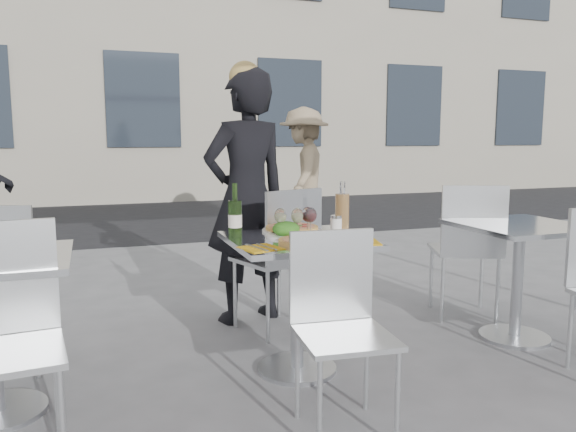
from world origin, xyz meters
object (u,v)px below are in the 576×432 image
object	(u,v)px
woman_diner	(246,198)
pedestrian_b	(304,173)
wineglass_red_a	(307,215)
side_chair_lnear	(2,324)
sugar_shaker	(336,225)
side_table_right	(519,257)
wineglass_white_b	(297,217)
main_table	(297,276)
pizza_far	(292,229)
wine_bottle	(235,217)
napkin_right	(361,242)
side_chair_rfar	(468,240)
chair_far	(283,249)
carafe	(342,212)
pizza_near	(310,241)
salad_plate	(286,230)
side_chair_lfar	(0,274)
wineglass_white_a	(280,217)
napkin_left	(260,248)
chair_near	(339,313)
wineglass_red_b	(311,216)

from	to	relation	value
woman_diner	pedestrian_b	xyz separation A→B (m)	(1.58, 2.98, -0.04)
wineglass_red_a	side_chair_lnear	bearing A→B (deg)	-160.90
pedestrian_b	sugar_shaker	bearing A→B (deg)	8.49
side_table_right	wineglass_white_b	xyz separation A→B (m)	(-1.48, 0.05, 0.32)
main_table	pizza_far	distance (m)	0.32
side_table_right	woman_diner	xyz separation A→B (m)	(-1.52, 0.95, 0.34)
woman_diner	wine_bottle	size ratio (longest dim) A/B	5.93
sugar_shaker	napkin_right	world-z (taller)	sugar_shaker
side_chair_rfar	chair_far	bearing A→B (deg)	14.74
chair_far	side_chair_rfar	world-z (taller)	side_chair_rfar
pizza_far	carafe	bearing A→B (deg)	-23.82
side_table_right	pedestrian_b	xyz separation A→B (m)	(0.06, 3.93, 0.30)
pizza_near	salad_plate	distance (m)	0.21
pizza_near	pizza_far	bearing A→B (deg)	84.39
woman_diner	wineglass_white_b	bearing A→B (deg)	77.72
woman_diner	napkin_right	world-z (taller)	woman_diner
side_chair_lfar	salad_plate	bearing A→B (deg)	174.25
side_table_right	salad_plate	size ratio (longest dim) A/B	3.41
side_chair_lfar	pizza_far	xyz separation A→B (m)	(1.57, -0.28, 0.21)
pedestrian_b	sugar_shaker	world-z (taller)	pedestrian_b
woman_diner	wineglass_white_a	distance (m)	0.88
chair_far	wineglass_white_b	bearing A→B (deg)	60.19
wine_bottle	wineglass_red_a	size ratio (longest dim) A/B	1.87
wineglass_white_b	napkin_left	bearing A→B (deg)	-138.47
side_table_right	pedestrian_b	world-z (taller)	pedestrian_b
main_table	wineglass_white_b	bearing A→B (deg)	69.84
chair_near	sugar_shaker	bearing A→B (deg)	72.12
main_table	woman_diner	world-z (taller)	woman_diner
salad_plate	wineglass_white_a	distance (m)	0.08
side_chair_lfar	carafe	world-z (taller)	carafe
chair_far	wine_bottle	size ratio (longest dim) A/B	3.27
chair_near	sugar_shaker	distance (m)	0.75
wineglass_red_b	wineglass_red_a	bearing A→B (deg)	102.30
chair_near	sugar_shaker	size ratio (longest dim) A/B	8.14
woman_diner	napkin_right	xyz separation A→B (m)	(0.29, -1.18, -0.12)
salad_plate	napkin_left	size ratio (longest dim) A/B	1.00
wineglass_red_b	napkin_left	world-z (taller)	wineglass_red_b
wine_bottle	wineglass_red_a	xyz separation A→B (m)	(0.40, -0.06, -0.00)
side_chair_lfar	side_chair_lnear	distance (m)	0.94
main_table	side_chair_lfar	size ratio (longest dim) A/B	0.80
wineglass_white_a	wineglass_red_a	world-z (taller)	same
main_table	carafe	size ratio (longest dim) A/B	2.59
wineglass_red_b	carafe	bearing A→B (deg)	13.86
pizza_far	wineglass_white_b	xyz separation A→B (m)	(-0.03, -0.17, 0.09)
woman_diner	pizza_far	world-z (taller)	woman_diner
carafe	chair_far	bearing A→B (deg)	110.68
main_table	pizza_far	world-z (taller)	pizza_far
carafe	salad_plate	bearing A→B (deg)	-172.31
side_table_right	wineglass_white_a	world-z (taller)	wineglass_white_a
side_table_right	chair_near	xyz separation A→B (m)	(-1.52, -0.60, -0.02)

